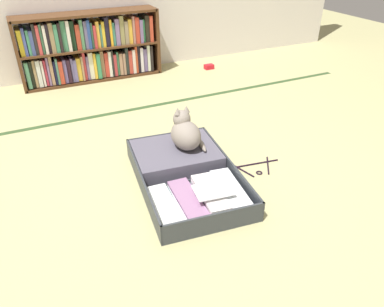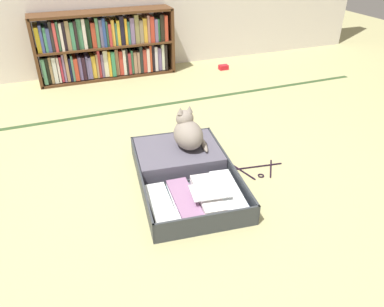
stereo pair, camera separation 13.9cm
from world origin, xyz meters
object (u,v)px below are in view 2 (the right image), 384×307
at_px(small_red_pouch, 223,67).
at_px(bookshelf, 105,46).
at_px(black_cat, 188,133).
at_px(open_suitcase, 185,171).
at_px(clothes_hanger, 257,170).

bearing_deg(small_red_pouch, bookshelf, 169.23).
bearing_deg(black_cat, open_suitcase, -116.97).
xyz_separation_m(open_suitcase, small_red_pouch, (1.13, 1.82, -0.03)).
xyz_separation_m(bookshelf, clothes_hanger, (0.57, -2.14, -0.32)).
distance_m(open_suitcase, clothes_hanger, 0.48).
relative_size(clothes_hanger, small_red_pouch, 3.72).
bearing_deg(small_red_pouch, clothes_hanger, -109.21).
xyz_separation_m(black_cat, clothes_hanger, (0.39, -0.25, -0.22)).
distance_m(bookshelf, open_suitcase, 2.08).
bearing_deg(bookshelf, clothes_hanger, -75.03).
relative_size(open_suitcase, clothes_hanger, 2.60).
height_order(bookshelf, black_cat, bookshelf).
distance_m(bookshelf, small_red_pouch, 1.29).
bearing_deg(clothes_hanger, black_cat, 147.22).
distance_m(bookshelf, clothes_hanger, 2.24).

